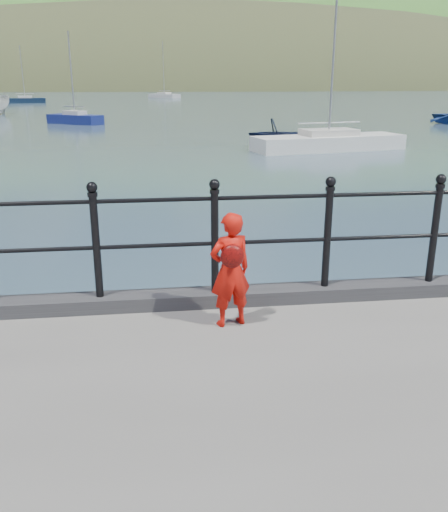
{
  "coord_description": "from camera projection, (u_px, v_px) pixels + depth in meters",
  "views": [
    {
      "loc": [
        0.02,
        -5.47,
        3.29
      ],
      "look_at": [
        0.69,
        -0.2,
        1.55
      ],
      "focal_mm": 38.0,
      "sensor_mm": 36.0,
      "label": 1
    }
  ],
  "objects": [
    {
      "name": "ground",
      "position": [
        162.0,
        382.0,
        6.18
      ],
      "size": [
        600.0,
        600.0,
        0.0
      ],
      "primitive_type": "plane",
      "color": "#2D4251",
      "rests_on": "ground"
    },
    {
      "name": "kerb",
      "position": [
        159.0,
        300.0,
        5.71
      ],
      "size": [
        60.0,
        0.3,
        0.15
      ],
      "primitive_type": "cube",
      "color": "#28282B",
      "rests_on": "quay"
    },
    {
      "name": "railing",
      "position": [
        156.0,
        231.0,
        5.47
      ],
      "size": [
        18.11,
        0.11,
        1.2
      ],
      "color": "black",
      "rests_on": "kerb"
    },
    {
      "name": "far_shore",
      "position": [
        240.0,
        140.0,
        243.53
      ],
      "size": [
        830.0,
        200.0,
        156.0
      ],
      "color": "#333A21",
      "rests_on": "ground"
    },
    {
      "name": "child",
      "position": [
        230.0,
        269.0,
        5.14
      ],
      "size": [
        0.47,
        0.37,
        1.12
      ],
      "rotation": [
        0.0,
        0.0,
        3.42
      ],
      "color": "red",
      "rests_on": "quay"
    },
    {
      "name": "launch_navy",
      "position": [
        275.0,
        133.0,
        27.28
      ],
      "size": [
        2.74,
        2.37,
        1.43
      ],
      "primitive_type": "imported",
      "rotation": [
        0.0,
        0.0,
        1.56
      ],
      "color": "black",
      "rests_on": "ground"
    },
    {
      "name": "sailboat_deep",
      "position": [
        164.0,
        96.0,
        100.23
      ],
      "size": [
        5.94,
        6.55,
        10.0
      ],
      "rotation": [
        0.0,
        0.0,
        -0.88
      ],
      "color": "beige",
      "rests_on": "ground"
    },
    {
      "name": "sailboat_left",
      "position": [
        25.0,
        101.0,
        78.52
      ],
      "size": [
        5.82,
        2.97,
        7.99
      ],
      "rotation": [
        0.0,
        0.0,
        0.23
      ],
      "color": "black",
      "rests_on": "ground"
    },
    {
      "name": "sailboat_port",
      "position": [
        75.0,
        119.0,
        41.7
      ],
      "size": [
        4.55,
        3.91,
        6.86
      ],
      "rotation": [
        0.0,
        0.0,
        -0.64
      ],
      "color": "navy",
      "rests_on": "ground"
    },
    {
      "name": "sailboat_near",
      "position": [
        328.0,
        143.0,
        26.3
      ],
      "size": [
        7.74,
        3.56,
        10.1
      ],
      "rotation": [
        0.0,
        0.0,
        0.21
      ],
      "color": "silver",
      "rests_on": "ground"
    }
  ]
}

